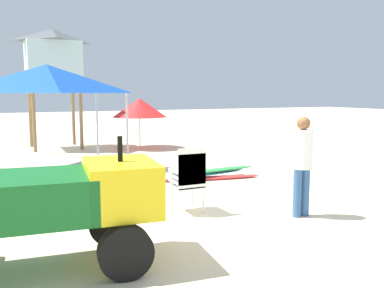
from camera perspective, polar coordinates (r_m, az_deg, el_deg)
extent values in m
plane|color=beige|center=(6.84, 7.67, -10.01)|extent=(80.00, 80.00, 0.00)
cube|color=#146023|center=(4.96, -23.67, -6.95)|extent=(1.91, 1.30, 0.50)
cube|color=yellow|center=(4.99, -9.78, -5.79)|extent=(0.92, 1.18, 0.60)
cylinder|color=black|center=(4.91, -9.89, -0.66)|extent=(0.07, 0.07, 0.30)
cylinder|color=black|center=(5.67, -11.07, -10.54)|extent=(0.62, 0.25, 0.60)
cylinder|color=black|center=(4.64, -9.12, -14.53)|extent=(0.62, 0.25, 0.60)
cube|color=white|center=(7.01, -0.75, -5.81)|extent=(0.48, 0.48, 0.04)
cube|color=white|center=(6.78, 0.03, -4.53)|extent=(0.48, 0.04, 0.40)
cube|color=white|center=(6.99, -0.75, -5.09)|extent=(0.48, 0.48, 0.04)
cube|color=white|center=(6.76, 0.03, -3.78)|extent=(0.48, 0.04, 0.40)
cube|color=white|center=(6.98, -0.75, -4.36)|extent=(0.48, 0.48, 0.04)
cube|color=white|center=(6.74, 0.03, -3.03)|extent=(0.48, 0.04, 0.40)
cube|color=white|center=(6.96, -0.75, -3.64)|extent=(0.48, 0.48, 0.04)
cube|color=white|center=(6.73, 0.03, -2.28)|extent=(0.48, 0.04, 0.40)
cylinder|color=white|center=(7.34, 0.06, -7.07)|extent=(0.04, 0.04, 0.42)
cylinder|color=white|center=(7.17, -2.99, -7.42)|extent=(0.04, 0.04, 0.42)
cylinder|color=white|center=(6.98, 1.57, -7.83)|extent=(0.04, 0.04, 0.42)
cylinder|color=white|center=(6.80, -1.62, -8.22)|extent=(0.04, 0.04, 0.42)
ellipsoid|color=red|center=(9.63, 2.42, -4.70)|extent=(2.47, 0.78, 0.08)
ellipsoid|color=#268CCC|center=(9.76, 2.36, -4.06)|extent=(2.00, 0.46, 0.08)
ellipsoid|color=green|center=(9.77, 3.55, -3.59)|extent=(2.03, 0.39, 0.08)
cylinder|color=#33598C|center=(6.93, 14.31, -6.56)|extent=(0.14, 0.14, 0.79)
cylinder|color=#33598C|center=(7.04, 15.32, -6.39)|extent=(0.14, 0.14, 0.79)
cylinder|color=white|center=(6.86, 15.00, -0.71)|extent=(0.32, 0.32, 0.63)
sphere|color=brown|center=(6.82, 15.11, 2.79)|extent=(0.21, 0.21, 0.21)
cylinder|color=#B2B2B7|center=(9.64, -8.89, 1.00)|extent=(0.05, 0.05, 2.00)
cylinder|color=#B2B2B7|center=(12.59, -12.93, 2.31)|extent=(0.05, 0.05, 2.00)
pyramid|color=#144CB2|center=(10.79, -19.35, 8.49)|extent=(3.07, 3.07, 0.69)
cylinder|color=olive|center=(14.96, -20.91, 2.74)|extent=(0.12, 0.12, 1.99)
cylinder|color=olive|center=(15.16, -15.03, 3.01)|extent=(0.12, 0.12, 1.99)
cylinder|color=olive|center=(16.51, -21.37, 3.08)|extent=(0.12, 0.12, 1.99)
cylinder|color=olive|center=(16.70, -16.02, 3.33)|extent=(0.12, 0.12, 1.99)
cube|color=silver|center=(15.81, -18.60, 9.92)|extent=(1.80, 1.80, 1.80)
pyramid|color=#4C5156|center=(15.91, -18.77, 13.97)|extent=(1.98, 1.98, 0.45)
cylinder|color=beige|center=(15.16, -7.21, 2.86)|extent=(0.04, 0.04, 1.82)
cone|color=red|center=(15.13, -7.24, 5.00)|extent=(1.96, 1.96, 0.69)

